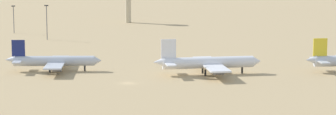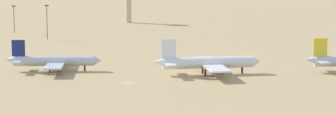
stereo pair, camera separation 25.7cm
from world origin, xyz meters
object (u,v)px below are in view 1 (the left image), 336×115
at_px(parked_jet_navy_3, 53,61).
at_px(parked_jet_white_4, 207,63).
at_px(light_pole_mid, 14,17).
at_px(light_pole_east, 47,20).

relative_size(parked_jet_navy_3, parked_jet_white_4, 0.89).
bearing_deg(parked_jet_navy_3, parked_jet_white_4, -8.79).
xyz_separation_m(parked_jet_white_4, light_pole_mid, (-84.95, 114.63, 3.84)).
relative_size(parked_jet_white_4, light_pole_east, 2.36).
bearing_deg(light_pole_mid, parked_jet_white_4, -53.46).
height_order(parked_jet_navy_3, light_pole_mid, light_pole_mid).
bearing_deg(light_pole_mid, parked_jet_navy_3, -73.21).
height_order(parked_jet_white_4, light_pole_east, light_pole_east).
distance_m(parked_jet_white_4, light_pole_mid, 142.73).
bearing_deg(light_pole_east, light_pole_mid, 128.39).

